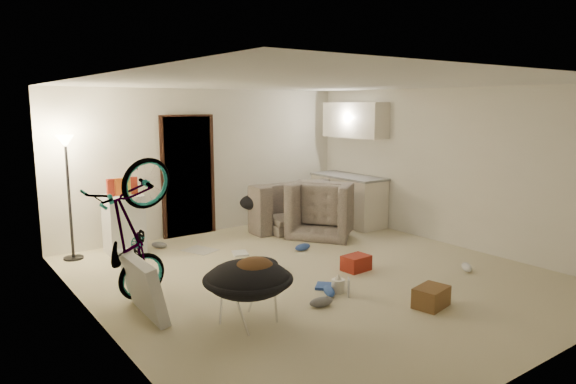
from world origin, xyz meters
TOP-DOWN VIEW (x-y plane):
  - floor at (0.00, 0.00)m, footprint 5.50×6.00m
  - ceiling at (0.00, 0.00)m, footprint 5.50×6.00m
  - wall_back at (0.00, 3.01)m, footprint 5.50×0.02m
  - wall_front at (0.00, -3.01)m, footprint 5.50×0.02m
  - wall_left at (-2.76, 0.00)m, footprint 0.02×6.00m
  - wall_right at (2.76, 0.00)m, footprint 0.02×6.00m
  - doorway at (-0.40, 2.97)m, footprint 0.85×0.10m
  - door_trim at (-0.40, 2.94)m, footprint 0.97×0.04m
  - floor_lamp at (-2.40, 2.65)m, footprint 0.28×0.28m
  - kitchen_counter at (2.43, 2.00)m, footprint 0.60×1.50m
  - counter_top at (2.43, 2.00)m, footprint 0.64×1.54m
  - kitchen_uppers at (2.56, 2.00)m, footprint 0.38×1.40m
  - sofa at (1.58, 2.45)m, footprint 2.21×0.91m
  - armchair at (1.58, 1.65)m, footprint 1.37×1.41m
  - bicycle at (-2.30, 0.38)m, footprint 1.79×0.99m
  - book_asset at (-0.18, -0.87)m, footprint 0.26×0.26m
  - mini_fridge at (-1.67, 2.55)m, footprint 0.54×0.54m
  - snack_box_0 at (-1.84, 2.55)m, footprint 0.10×0.07m
  - snack_box_1 at (-1.72, 2.55)m, footprint 0.10×0.07m
  - snack_box_2 at (-1.60, 2.55)m, footprint 0.11×0.09m
  - snack_box_3 at (-1.48, 2.55)m, footprint 0.12×0.10m
  - saucer_chair at (-1.50, -0.78)m, footprint 0.93×0.93m
  - hoodie at (-1.45, -0.81)m, footprint 0.61×0.58m
  - sofa_drape at (0.63, 2.45)m, footprint 0.57×0.47m
  - tv_box at (-2.30, 0.08)m, footprint 0.27×0.97m
  - drink_case_a at (0.38, -1.60)m, footprint 0.45×0.36m
  - drink_case_b at (0.59, -0.17)m, footprint 0.38×0.29m
  - juicer at (-0.16, -0.65)m, footprint 0.16×0.16m
  - newspaper at (-0.69, 1.97)m, footprint 0.53×0.59m
  - book_blue at (-0.15, -0.48)m, footprint 0.40×0.41m
  - book_white at (-0.29, 1.43)m, footprint 0.30×0.34m
  - shoe_0 at (0.59, 1.03)m, footprint 0.30×0.14m
  - shoe_1 at (-1.16, 2.46)m, footprint 0.25×0.28m
  - shoe_2 at (-0.31, -0.67)m, footprint 0.23×0.31m
  - shoe_3 at (-0.61, -0.87)m, footprint 0.31×0.17m
  - shoe_4 at (1.79, -1.08)m, footprint 0.28×0.30m
  - clothes_lump_a at (-0.53, 0.58)m, footprint 0.65×0.59m
  - clothes_lump_c at (-0.84, 0.60)m, footprint 0.53×0.50m

SIDE VIEW (x-z plane):
  - floor at x=0.00m, z-range -0.02..0.00m
  - newspaper at x=-0.69m, z-range 0.00..0.01m
  - book_asset at x=-0.18m, z-range 0.00..0.02m
  - book_white at x=-0.29m, z-range 0.00..0.03m
  - book_blue at x=-0.15m, z-range 0.00..0.03m
  - shoe_1 at x=-1.16m, z-range 0.00..0.10m
  - shoe_2 at x=-0.31m, z-range 0.00..0.11m
  - shoe_4 at x=1.79m, z-range 0.00..0.11m
  - shoe_3 at x=-0.61m, z-range 0.00..0.11m
  - shoe_0 at x=0.59m, z-range 0.00..0.11m
  - clothes_lump_c at x=-0.84m, z-range 0.00..0.13m
  - clothes_lump_a at x=-0.53m, z-range 0.00..0.19m
  - juicer at x=-0.16m, z-range -0.02..0.21m
  - drink_case_b at x=0.59m, z-range 0.00..0.21m
  - drink_case_a at x=0.38m, z-range 0.00..0.23m
  - tv_box at x=-2.30m, z-range -0.01..0.64m
  - sofa at x=1.58m, z-range 0.00..0.64m
  - armchair at x=1.58m, z-range 0.00..0.69m
  - saucer_chair at x=-1.50m, z-range 0.06..0.72m
  - kitchen_counter at x=2.43m, z-range 0.00..0.88m
  - mini_fridge at x=-1.67m, z-range 0.00..0.89m
  - bicycle at x=-2.30m, z-range -0.04..0.94m
  - sofa_drape at x=0.63m, z-range 0.40..0.68m
  - hoodie at x=-1.45m, z-range 0.48..0.70m
  - counter_top at x=2.43m, z-range 0.88..0.92m
  - snack_box_0 at x=-1.84m, z-range 0.85..1.15m
  - snack_box_1 at x=-1.72m, z-range 0.85..1.15m
  - snack_box_2 at x=-1.60m, z-range 0.85..1.15m
  - snack_box_3 at x=-1.48m, z-range 0.85..1.15m
  - doorway at x=-0.40m, z-range 0.00..2.04m
  - door_trim at x=-0.40m, z-range -0.03..2.07m
  - wall_back at x=0.00m, z-range 0.00..2.50m
  - wall_front at x=0.00m, z-range 0.00..2.50m
  - wall_left at x=-2.76m, z-range 0.00..2.50m
  - wall_right at x=2.76m, z-range 0.00..2.50m
  - floor_lamp at x=-2.40m, z-range 0.40..2.21m
  - kitchen_uppers at x=2.56m, z-range 1.62..2.27m
  - ceiling at x=0.00m, z-range 2.50..2.52m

